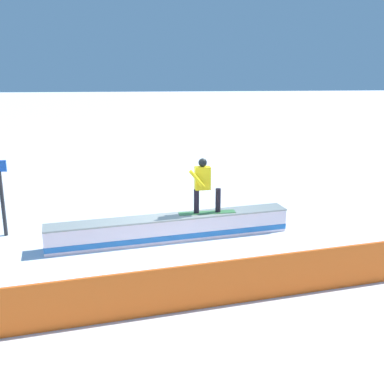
{
  "coord_description": "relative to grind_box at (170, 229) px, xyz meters",
  "views": [
    {
      "loc": [
        0.37,
        11.64,
        4.57
      ],
      "look_at": [
        -0.49,
        0.9,
        1.54
      ],
      "focal_mm": 44.16,
      "sensor_mm": 36.0,
      "label": 1
    }
  ],
  "objects": [
    {
      "name": "trail_marker",
      "position": [
        4.42,
        -0.67,
        0.81
      ],
      "size": [
        0.4,
        0.1,
        2.06
      ],
      "color": "#262628",
      "rests_on": "ground_plane"
    },
    {
      "name": "grind_box",
      "position": [
        0.0,
        0.0,
        0.0
      ],
      "size": [
        6.38,
        1.9,
        0.65
      ],
      "color": "white",
      "rests_on": "ground_plane"
    },
    {
      "name": "safety_fence",
      "position": [
        0.0,
        3.71,
        0.17
      ],
      "size": [
        10.74,
        2.27,
        0.92
      ],
      "primitive_type": "cube",
      "rotation": [
        0.0,
        0.0,
        0.2
      ],
      "color": "#FC6019",
      "rests_on": "ground_plane"
    },
    {
      "name": "ground_plane",
      "position": [
        0.0,
        0.0,
        -0.29
      ],
      "size": [
        120.0,
        120.0,
        0.0
      ],
      "primitive_type": "plane",
      "color": "white"
    },
    {
      "name": "snowboarder",
      "position": [
        -0.89,
        -0.2,
        1.16
      ],
      "size": [
        1.53,
        0.47,
        1.48
      ],
      "color": "#3F7F46",
      "rests_on": "grind_box"
    }
  ]
}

